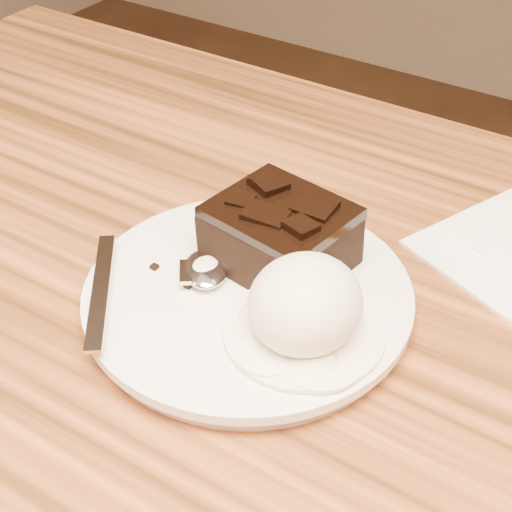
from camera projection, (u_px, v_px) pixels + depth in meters
The scene contains 9 objects.
plate at pixel (248, 300), 0.53m from camera, with size 0.22×0.22×0.02m, color white.
brownie at pixel (280, 239), 0.53m from camera, with size 0.09×0.08×0.04m, color black.
ice_cream_scoop at pixel (305, 304), 0.47m from camera, with size 0.07×0.07×0.06m, color white.
melt_puddle at pixel (304, 332), 0.49m from camera, with size 0.10×0.10×0.00m, color white.
spoon at pixel (206, 271), 0.53m from camera, with size 0.03×0.17×0.01m, color silver, non-canonical shape.
crumb_a at pixel (288, 279), 0.53m from camera, with size 0.01×0.01×0.00m, color black.
crumb_b at pixel (154, 267), 0.54m from camera, with size 0.01×0.01×0.00m, color black.
crumb_c at pixel (242, 334), 0.49m from camera, with size 0.01×0.00×0.00m, color black.
crumb_d at pixel (188, 285), 0.52m from camera, with size 0.01×0.01×0.00m, color black.
Camera 1 is at (0.16, -0.26, 1.11)m, focal length 54.82 mm.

